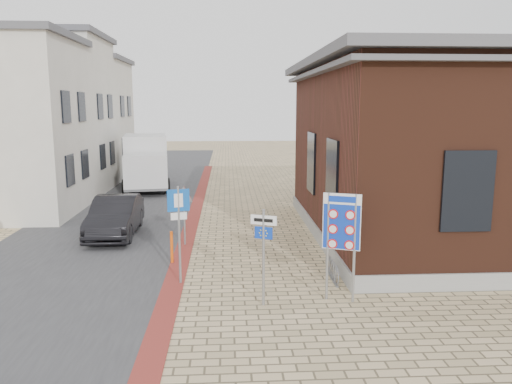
{
  "coord_description": "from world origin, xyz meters",
  "views": [
    {
      "loc": [
        -0.41,
        -11.82,
        5.08
      ],
      "look_at": [
        0.53,
        4.63,
        2.2
      ],
      "focal_mm": 35.0,
      "sensor_mm": 36.0,
      "label": 1
    }
  ],
  "objects_px": {
    "essen_sign": "(264,242)",
    "bollard": "(172,247)",
    "border_sign": "(342,224)",
    "parking_sign": "(179,217)",
    "box_truck": "(146,162)",
    "sedan": "(115,216)"
  },
  "relations": [
    {
      "from": "parking_sign",
      "to": "bollard",
      "type": "xyz_separation_m",
      "value": [
        -0.45,
        1.92,
        -1.44
      ]
    },
    {
      "from": "sedan",
      "to": "parking_sign",
      "type": "bearing_deg",
      "value": -63.3
    },
    {
      "from": "sedan",
      "to": "essen_sign",
      "type": "distance_m",
      "value": 9.1
    },
    {
      "from": "box_truck",
      "to": "border_sign",
      "type": "relative_size",
      "value": 2.27
    },
    {
      "from": "sedan",
      "to": "box_truck",
      "type": "height_order",
      "value": "box_truck"
    },
    {
      "from": "box_truck",
      "to": "border_sign",
      "type": "height_order",
      "value": "box_truck"
    },
    {
      "from": "parking_sign",
      "to": "bollard",
      "type": "distance_m",
      "value": 2.44
    },
    {
      "from": "essen_sign",
      "to": "parking_sign",
      "type": "height_order",
      "value": "parking_sign"
    },
    {
      "from": "essen_sign",
      "to": "bollard",
      "type": "height_order",
      "value": "essen_sign"
    },
    {
      "from": "border_sign",
      "to": "bollard",
      "type": "xyz_separation_m",
      "value": [
        -4.75,
        3.42,
        -1.53
      ]
    },
    {
      "from": "box_truck",
      "to": "essen_sign",
      "type": "xyz_separation_m",
      "value": [
        5.87,
        -18.5,
        -0.01
      ]
    },
    {
      "from": "sedan",
      "to": "border_sign",
      "type": "relative_size",
      "value": 1.62
    },
    {
      "from": "sedan",
      "to": "parking_sign",
      "type": "distance_m",
      "value": 6.51
    },
    {
      "from": "parking_sign",
      "to": "sedan",
      "type": "bearing_deg",
      "value": 103.1
    },
    {
      "from": "bollard",
      "to": "sedan",
      "type": "bearing_deg",
      "value": 124.94
    },
    {
      "from": "border_sign",
      "to": "bollard",
      "type": "height_order",
      "value": "border_sign"
    },
    {
      "from": "border_sign",
      "to": "sedan",
      "type": "bearing_deg",
      "value": 157.07
    },
    {
      "from": "box_truck",
      "to": "parking_sign",
      "type": "bearing_deg",
      "value": -86.47
    },
    {
      "from": "essen_sign",
      "to": "bollard",
      "type": "bearing_deg",
      "value": 148.75
    },
    {
      "from": "essen_sign",
      "to": "bollard",
      "type": "xyz_separation_m",
      "value": [
        -2.72,
        3.62,
        -1.14
      ]
    },
    {
      "from": "box_truck",
      "to": "parking_sign",
      "type": "relative_size",
      "value": 2.29
    },
    {
      "from": "border_sign",
      "to": "essen_sign",
      "type": "xyz_separation_m",
      "value": [
        -2.03,
        -0.2,
        -0.39
      ]
    }
  ]
}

